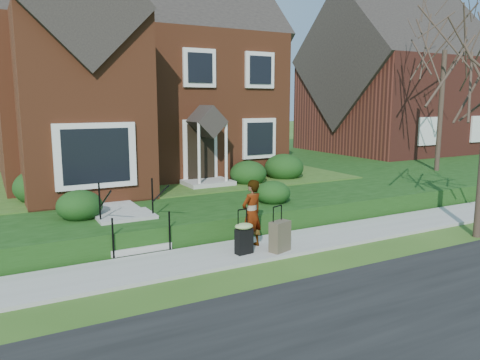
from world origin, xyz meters
TOP-DOWN VIEW (x-y plane):
  - ground at (0.00, 0.00)m, footprint 120.00×120.00m
  - street at (0.00, -5.00)m, footprint 60.00×6.00m
  - sidewalk at (0.00, 0.00)m, footprint 60.00×1.60m
  - terrace at (4.00, 10.90)m, footprint 44.00×20.00m
  - walkway at (-2.50, 5.00)m, footprint 1.20×6.00m
  - main_house at (-0.21, 9.61)m, footprint 10.40×10.20m
  - neighbour_house at (16.00, 11.00)m, footprint 9.40×8.00m
  - front_steps at (-2.50, 1.84)m, footprint 1.40×2.02m
  - foundation_shrubs at (0.05, 4.78)m, footprint 10.01×4.67m
  - woman at (-0.08, 0.12)m, footprint 0.67×0.54m
  - suitcase_black at (-0.49, -0.25)m, footprint 0.46×0.39m
  - suitcase_olive at (0.31, -0.49)m, footprint 0.55×0.41m
  - tree_gap at (11.19, 4.06)m, footprint 5.39×5.39m

SIDE VIEW (x-z plane):
  - ground at x=0.00m, z-range 0.00..0.00m
  - street at x=0.00m, z-range 0.00..0.01m
  - sidewalk at x=0.00m, z-range 0.00..0.08m
  - terrace at x=4.00m, z-range 0.00..0.60m
  - suitcase_olive at x=0.31m, z-range -0.09..0.96m
  - front_steps at x=-2.50m, z-range -0.28..1.22m
  - suitcase_black at x=-0.49m, z-range -0.04..0.99m
  - walkway at x=-2.50m, z-range 0.60..0.66m
  - woman at x=-0.08m, z-range 0.08..1.68m
  - foundation_shrubs at x=0.05m, z-range 0.53..1.61m
  - neighbour_house at x=16.00m, z-range 0.65..9.85m
  - main_house at x=-0.21m, z-range 0.56..9.96m
  - tree_gap at x=11.19m, z-range 2.13..9.83m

